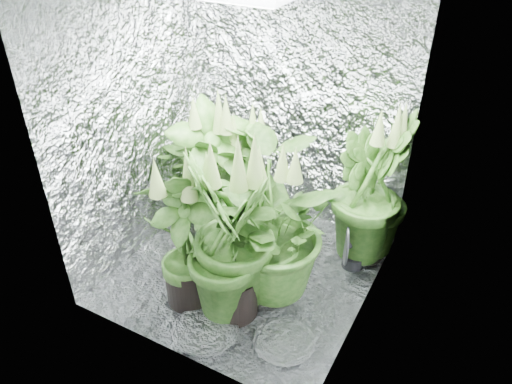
{
  "coord_description": "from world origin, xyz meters",
  "views": [
    {
      "loc": [
        1.29,
        -2.24,
        2.33
      ],
      "look_at": [
        0.07,
        0.0,
        0.66
      ],
      "focal_mm": 35.0,
      "sensor_mm": 36.0,
      "label": 1
    }
  ],
  "objects": [
    {
      "name": "ground",
      "position": [
        0.0,
        0.0,
        0.0
      ],
      "size": [
        1.6,
        1.6,
        0.0
      ],
      "primitive_type": "plane",
      "color": "silver",
      "rests_on": "ground"
    },
    {
      "name": "walls",
      "position": [
        0.0,
        0.0,
        1.0
      ],
      "size": [
        1.62,
        1.62,
        2.0
      ],
      "color": "silver",
      "rests_on": "ground"
    },
    {
      "name": "plant_f",
      "position": [
        -0.18,
        -0.4,
        0.49
      ],
      "size": [
        0.71,
        0.71,
        1.08
      ],
      "rotation": [
        0.0,
        0.0,
        3.7
      ],
      "color": "black",
      "rests_on": "ground"
    },
    {
      "name": "plant_e",
      "position": [
        0.21,
        -0.1,
        0.5
      ],
      "size": [
        0.99,
        0.99,
        1.07
      ],
      "rotation": [
        0.0,
        0.0,
        2.99
      ],
      "color": "black",
      "rests_on": "ground"
    },
    {
      "name": "circulation_fan",
      "position": [
        0.59,
        0.38,
        0.16
      ],
      "size": [
        0.2,
        0.31,
        0.38
      ],
      "rotation": [
        0.0,
        0.0,
        0.39
      ],
      "color": "black",
      "rests_on": "ground"
    },
    {
      "name": "plant_label",
      "position": [
        -0.12,
        -0.43,
        0.3
      ],
      "size": [
        0.05,
        0.04,
        0.07
      ],
      "primitive_type": "cube",
      "rotation": [
        -0.21,
        0.0,
        0.61
      ],
      "color": "white",
      "rests_on": "plant_f"
    },
    {
      "name": "plant_a",
      "position": [
        -0.59,
        0.46,
        0.42
      ],
      "size": [
        0.92,
        0.92,
        0.9
      ],
      "rotation": [
        0.0,
        0.0,
        0.32
      ],
      "color": "black",
      "rests_on": "ground"
    },
    {
      "name": "plant_b",
      "position": [
        -0.29,
        0.09,
        0.56
      ],
      "size": [
        0.8,
        0.8,
        1.2
      ],
      "rotation": [
        0.0,
        0.0,
        0.97
      ],
      "color": "black",
      "rests_on": "ground"
    },
    {
      "name": "plant_c",
      "position": [
        0.64,
        0.56,
        0.53
      ],
      "size": [
        0.71,
        0.71,
        1.15
      ],
      "rotation": [
        0.0,
        0.0,
        1.32
      ],
      "color": "black",
      "rests_on": "ground"
    },
    {
      "name": "plant_g",
      "position": [
        0.1,
        -0.36,
        0.56
      ],
      "size": [
        0.73,
        0.73,
        1.21
      ],
      "rotation": [
        0.0,
        0.0,
        4.94
      ],
      "color": "black",
      "rests_on": "ground"
    },
    {
      "name": "plant_d",
      "position": [
        -0.13,
        0.29,
        0.49
      ],
      "size": [
        0.71,
        0.71,
        1.07
      ],
      "rotation": [
        0.0,
        0.0,
        2.74
      ],
      "color": "black",
      "rests_on": "ground"
    }
  ]
}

